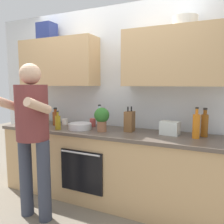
{
  "coord_description": "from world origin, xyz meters",
  "views": [
    {
      "loc": [
        1.25,
        -2.48,
        1.47
      ],
      "look_at": [
        0.16,
        -0.1,
        1.15
      ],
      "focal_mm": 36.26,
      "sensor_mm": 36.0,
      "label": 1
    }
  ],
  "objects_px": {
    "potted_herb": "(102,117)",
    "bottle_oil": "(58,122)",
    "grocery_bag_produce": "(170,128)",
    "person_standing": "(32,129)",
    "cup_ceramic": "(93,123)",
    "bottle_syrup": "(205,125)",
    "grocery_bag_bread": "(41,117)",
    "bottle_juice": "(196,126)",
    "knife_block": "(130,121)",
    "bottle_vinegar": "(56,118)",
    "cup_coffee": "(65,122)",
    "bottle_water": "(100,118)",
    "mixing_bowl": "(80,126)"
  },
  "relations": [
    {
      "from": "mixing_bowl",
      "to": "potted_herb",
      "type": "xyz_separation_m",
      "value": [
        0.32,
        -0.01,
        0.13
      ]
    },
    {
      "from": "person_standing",
      "to": "cup_ceramic",
      "type": "height_order",
      "value": "person_standing"
    },
    {
      "from": "bottle_water",
      "to": "knife_block",
      "type": "height_order",
      "value": "bottle_water"
    },
    {
      "from": "cup_coffee",
      "to": "grocery_bag_bread",
      "type": "height_order",
      "value": "grocery_bag_bread"
    },
    {
      "from": "bottle_juice",
      "to": "grocery_bag_bread",
      "type": "height_order",
      "value": "bottle_juice"
    },
    {
      "from": "bottle_juice",
      "to": "bottle_vinegar",
      "type": "distance_m",
      "value": 1.86
    },
    {
      "from": "cup_coffee",
      "to": "potted_herb",
      "type": "xyz_separation_m",
      "value": [
        0.69,
        -0.19,
        0.13
      ]
    },
    {
      "from": "bottle_juice",
      "to": "cup_coffee",
      "type": "bearing_deg",
      "value": 177.38
    },
    {
      "from": "potted_herb",
      "to": "bottle_oil",
      "type": "bearing_deg",
      "value": -167.8
    },
    {
      "from": "mixing_bowl",
      "to": "grocery_bag_bread",
      "type": "distance_m",
      "value": 0.73
    },
    {
      "from": "grocery_bag_bread",
      "to": "person_standing",
      "type": "bearing_deg",
      "value": -53.79
    },
    {
      "from": "grocery_bag_bread",
      "to": "bottle_water",
      "type": "bearing_deg",
      "value": 4.53
    },
    {
      "from": "bottle_juice",
      "to": "knife_block",
      "type": "relative_size",
      "value": 1.1
    },
    {
      "from": "mixing_bowl",
      "to": "grocery_bag_bread",
      "type": "bearing_deg",
      "value": 172.72
    },
    {
      "from": "bottle_vinegar",
      "to": "knife_block",
      "type": "distance_m",
      "value": 1.09
    },
    {
      "from": "bottle_vinegar",
      "to": "cup_ceramic",
      "type": "xyz_separation_m",
      "value": [
        0.52,
        0.13,
        -0.05
      ]
    },
    {
      "from": "person_standing",
      "to": "grocery_bag_bread",
      "type": "height_order",
      "value": "person_standing"
    },
    {
      "from": "bottle_juice",
      "to": "cup_coffee",
      "type": "distance_m",
      "value": 1.76
    },
    {
      "from": "grocery_bag_produce",
      "to": "bottle_oil",
      "type": "bearing_deg",
      "value": -167.84
    },
    {
      "from": "grocery_bag_produce",
      "to": "cup_coffee",
      "type": "bearing_deg",
      "value": 179.23
    },
    {
      "from": "cup_ceramic",
      "to": "knife_block",
      "type": "relative_size",
      "value": 0.36
    },
    {
      "from": "bottle_oil",
      "to": "grocery_bag_bread",
      "type": "xyz_separation_m",
      "value": [
        -0.48,
        0.23,
        0.01
      ]
    },
    {
      "from": "bottle_syrup",
      "to": "grocery_bag_produce",
      "type": "distance_m",
      "value": 0.37
    },
    {
      "from": "person_standing",
      "to": "bottle_water",
      "type": "height_order",
      "value": "person_standing"
    },
    {
      "from": "mixing_bowl",
      "to": "grocery_bag_produce",
      "type": "height_order",
      "value": "grocery_bag_produce"
    },
    {
      "from": "bottle_water",
      "to": "grocery_bag_produce",
      "type": "distance_m",
      "value": 0.91
    },
    {
      "from": "cup_ceramic",
      "to": "mixing_bowl",
      "type": "height_order",
      "value": "cup_ceramic"
    },
    {
      "from": "bottle_vinegar",
      "to": "mixing_bowl",
      "type": "bearing_deg",
      "value": -11.69
    },
    {
      "from": "bottle_water",
      "to": "knife_block",
      "type": "xyz_separation_m",
      "value": [
        0.43,
        -0.03,
        -0.01
      ]
    },
    {
      "from": "bottle_syrup",
      "to": "cup_coffee",
      "type": "relative_size",
      "value": 3.77
    },
    {
      "from": "bottle_syrup",
      "to": "grocery_bag_bread",
      "type": "height_order",
      "value": "bottle_syrup"
    },
    {
      "from": "person_standing",
      "to": "potted_herb",
      "type": "bearing_deg",
      "value": 50.14
    },
    {
      "from": "bottle_water",
      "to": "grocery_bag_bread",
      "type": "relative_size",
      "value": 1.47
    },
    {
      "from": "bottle_syrup",
      "to": "cup_ceramic",
      "type": "distance_m",
      "value": 1.41
    },
    {
      "from": "bottle_vinegar",
      "to": "cup_coffee",
      "type": "distance_m",
      "value": 0.14
    },
    {
      "from": "bottle_vinegar",
      "to": "bottle_oil",
      "type": "bearing_deg",
      "value": -46.16
    },
    {
      "from": "bottle_juice",
      "to": "cup_ceramic",
      "type": "xyz_separation_m",
      "value": [
        -1.33,
        0.14,
        -0.08
      ]
    },
    {
      "from": "cup_ceramic",
      "to": "mixing_bowl",
      "type": "bearing_deg",
      "value": -103.58
    },
    {
      "from": "cup_ceramic",
      "to": "grocery_bag_bread",
      "type": "xyz_separation_m",
      "value": [
        -0.78,
        -0.14,
        0.05
      ]
    },
    {
      "from": "bottle_water",
      "to": "potted_herb",
      "type": "xyz_separation_m",
      "value": [
        0.12,
        -0.18,
        0.04
      ]
    },
    {
      "from": "bottle_syrup",
      "to": "knife_block",
      "type": "relative_size",
      "value": 1.04
    },
    {
      "from": "bottle_oil",
      "to": "person_standing",
      "type": "bearing_deg",
      "value": -84.08
    },
    {
      "from": "bottle_syrup",
      "to": "knife_block",
      "type": "xyz_separation_m",
      "value": [
        -0.84,
        -0.08,
        -0.01
      ]
    },
    {
      "from": "bottle_juice",
      "to": "mixing_bowl",
      "type": "bearing_deg",
      "value": -176.06
    },
    {
      "from": "person_standing",
      "to": "knife_block",
      "type": "distance_m",
      "value": 1.12
    },
    {
      "from": "potted_herb",
      "to": "grocery_bag_produce",
      "type": "relative_size",
      "value": 1.42
    },
    {
      "from": "grocery_bag_bread",
      "to": "knife_block",
      "type": "bearing_deg",
      "value": 2.03
    },
    {
      "from": "bottle_oil",
      "to": "grocery_bag_bread",
      "type": "relative_size",
      "value": 1.13
    },
    {
      "from": "bottle_syrup",
      "to": "potted_herb",
      "type": "height_order",
      "value": "bottle_syrup"
    },
    {
      "from": "bottle_syrup",
      "to": "bottle_vinegar",
      "type": "distance_m",
      "value": 1.94
    }
  ]
}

